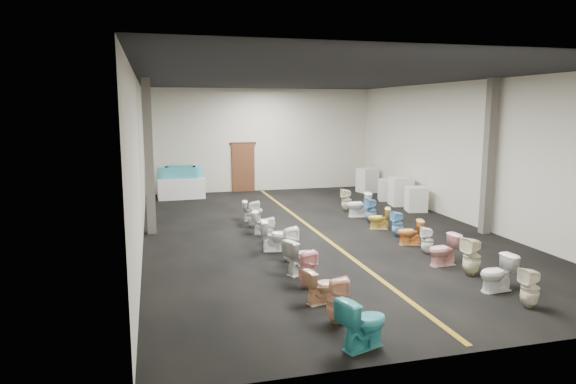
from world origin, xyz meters
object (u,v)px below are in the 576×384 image
object	(u,v)px
toilet_left_8	(264,223)
toilet_right_6	(398,224)
toilet_right_0	(530,288)
toilet_right_2	(472,257)
toilet_left_10	(253,211)
toilet_right_4	(427,240)
appliance_crate_b	(401,191)
toilet_left_2	(321,286)
toilet_left_0	(363,322)
toilet_left_6	(276,235)
toilet_left_5	(289,244)
toilet_left_4	(301,256)
toilet_right_1	(497,273)
toilet_right_3	(443,250)
bathtub	(181,172)
appliance_crate_d	(367,180)
toilet_left_3	(307,270)
toilet_right_10	(347,200)
toilet_left_1	(337,301)
toilet_right_8	(371,210)
toilet_left_9	(253,214)
appliance_crate_c	(388,190)
toilet_right_5	(410,232)
display_table	(181,188)
toilet_right_9	(359,205)
toilet_left_7	(268,230)
appliance_crate_a	(416,199)

from	to	relation	value
toilet_left_8	toilet_right_6	size ratio (longest dim) A/B	0.95
toilet_right_0	toilet_right_2	distance (m)	1.89
toilet_left_10	toilet_left_8	bearing A→B (deg)	-168.80
toilet_right_0	toilet_right_4	xyz separation A→B (m)	(0.00, 3.69, -0.03)
appliance_crate_b	toilet_left_8	xyz separation A→B (m)	(-5.99, -3.17, -0.18)
toilet_left_2	toilet_right_2	distance (m)	3.79
toilet_left_0	toilet_left_2	size ratio (longest dim) A/B	1.23
toilet_left_2	toilet_right_0	distance (m)	3.85
toilet_left_2	toilet_left_6	distance (m)	3.74
toilet_left_5	toilet_left_6	size ratio (longest dim) A/B	1.05
toilet_left_4	toilet_right_1	distance (m)	4.07
toilet_right_3	bathtub	bearing A→B (deg)	-157.46
appliance_crate_d	toilet_left_6	xyz separation A→B (m)	(-6.05, -8.07, -0.12)
toilet_left_0	toilet_right_1	xyz separation A→B (m)	(3.58, 1.61, -0.04)
appliance_crate_b	toilet_right_4	xyz separation A→B (m)	(-2.40, -6.15, -0.19)
toilet_left_3	toilet_right_10	distance (m)	8.10
toilet_left_3	toilet_right_4	distance (m)	4.04
toilet_left_0	toilet_left_1	size ratio (longest dim) A/B	1.02
toilet_left_10	toilet_right_8	world-z (taller)	toilet_right_8
appliance_crate_b	toilet_left_2	world-z (taller)	appliance_crate_b
toilet_left_9	bathtub	bearing A→B (deg)	21.44
toilet_left_9	toilet_right_4	xyz separation A→B (m)	(3.71, -4.00, -0.07)
toilet_right_0	toilet_right_3	size ratio (longest dim) A/B	1.00
toilet_right_8	toilet_right_3	bearing A→B (deg)	-8.12
toilet_left_1	toilet_left_10	bearing A→B (deg)	8.82
toilet_left_6	toilet_left_8	bearing A→B (deg)	7.17
appliance_crate_c	toilet_right_2	world-z (taller)	toilet_right_2
toilet_right_1	toilet_left_8	bearing A→B (deg)	-153.54
bathtub	toilet_right_5	xyz separation A→B (m)	(5.57, -8.97, -0.72)
toilet_left_10	toilet_right_5	size ratio (longest dim) A/B	0.97
appliance_crate_b	toilet_left_0	bearing A→B (deg)	-119.73
toilet_left_5	toilet_left_2	bearing A→B (deg)	179.86
display_table	toilet_left_6	world-z (taller)	display_table
toilet_left_3	toilet_right_1	world-z (taller)	toilet_left_3
display_table	toilet_left_3	xyz separation A→B (m)	(1.89, -11.50, -0.02)
appliance_crate_d	toilet_right_8	world-z (taller)	appliance_crate_d
toilet_right_6	toilet_right_8	size ratio (longest dim) A/B	0.92
appliance_crate_b	toilet_left_10	xyz separation A→B (m)	(-5.96, -1.27, -0.20)
toilet_left_3	toilet_right_9	bearing A→B (deg)	-32.37
bathtub	toilet_left_6	world-z (taller)	bathtub
toilet_left_5	toilet_right_10	distance (m)	6.41
appliance_crate_c	toilet_left_0	bearing A→B (deg)	-117.34
toilet_left_5	toilet_right_4	distance (m)	3.56
toilet_left_1	toilet_right_0	world-z (taller)	toilet_left_1
appliance_crate_c	toilet_left_7	bearing A→B (deg)	-139.59
toilet_left_5	toilet_left_7	bearing A→B (deg)	5.68
toilet_left_2	toilet_right_8	xyz separation A→B (m)	(3.74, 6.14, 0.06)
appliance_crate_a	toilet_left_1	bearing A→B (deg)	-125.91
toilet_left_5	toilet_left_6	world-z (taller)	toilet_left_5
toilet_left_10	toilet_right_2	xyz separation A→B (m)	(3.61, -6.67, 0.09)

